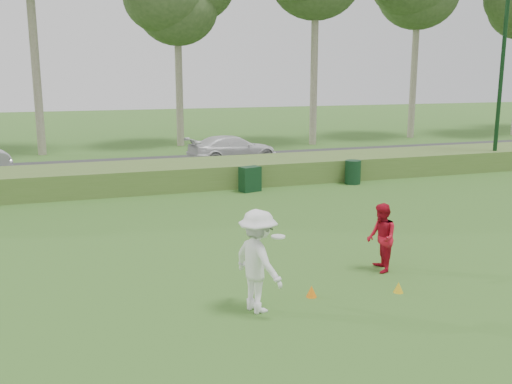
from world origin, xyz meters
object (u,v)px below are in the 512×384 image
object	(u,v)px
trash_bin	(353,172)
lamp_post	(504,46)
player_red	(381,238)
utility_cabinet	(250,179)
player_white	(258,261)
cone_orange	(311,291)
car_right	(233,149)
cone_yellow	(398,287)

from	to	relation	value
trash_bin	lamp_post	bearing A→B (deg)	6.49
player_red	utility_cabinet	distance (m)	9.41
player_white	cone_orange	xyz separation A→B (m)	(1.24, 0.28, -0.87)
car_right	cone_orange	bearing A→B (deg)	160.52
cone_yellow	utility_cabinet	size ratio (longest dim) A/B	0.24
utility_cabinet	cone_yellow	bearing A→B (deg)	-106.97
cone_orange	utility_cabinet	bearing A→B (deg)	78.76
cone_yellow	utility_cabinet	bearing A→B (deg)	88.65
cone_yellow	car_right	distance (m)	17.46
trash_bin	car_right	distance (m)	7.33
cone_yellow	car_right	size ratio (longest dim) A/B	0.05
cone_yellow	cone_orange	bearing A→B (deg)	168.65
player_white	utility_cabinet	world-z (taller)	player_white
cone_orange	lamp_post	bearing A→B (deg)	38.35
player_white	car_right	xyz separation A→B (m)	(4.57, 17.30, -0.27)
cone_yellow	trash_bin	world-z (taller)	trash_bin
car_right	player_white	bearing A→B (deg)	156.80
lamp_post	cone_orange	xyz separation A→B (m)	(-14.26, -11.28, -5.47)
utility_cabinet	car_right	distance (m)	6.83
utility_cabinet	lamp_post	bearing A→B (deg)	-11.09
utility_cabinet	car_right	bearing A→B (deg)	63.58
player_red	cone_yellow	bearing A→B (deg)	1.45
player_red	trash_bin	xyz separation A→B (m)	(4.35, 9.48, -0.31)
cone_orange	car_right	distance (m)	17.35
player_red	car_right	world-z (taller)	player_red
trash_bin	utility_cabinet	bearing A→B (deg)	-178.94
lamp_post	car_right	world-z (taller)	lamp_post
trash_bin	car_right	bearing A→B (deg)	115.35
lamp_post	player_white	distance (m)	19.87
cone_orange	utility_cabinet	world-z (taller)	utility_cabinet
cone_orange	cone_yellow	world-z (taller)	cone_orange
lamp_post	cone_orange	bearing A→B (deg)	-141.65
utility_cabinet	trash_bin	world-z (taller)	trash_bin
utility_cabinet	car_right	xyz separation A→B (m)	(1.28, 6.71, 0.25)
utility_cabinet	player_red	bearing A→B (deg)	-105.21
player_red	utility_cabinet	xyz separation A→B (m)	(-0.07, 9.40, -0.31)
lamp_post	utility_cabinet	xyz separation A→B (m)	(-12.21, -0.97, -5.12)
player_white	utility_cabinet	bearing A→B (deg)	-35.26
player_red	trash_bin	size ratio (longest dim) A/B	1.64
player_red	cone_orange	xyz separation A→B (m)	(-2.12, -0.91, -0.67)
lamp_post	cone_yellow	world-z (taller)	lamp_post
player_white	trash_bin	size ratio (longest dim) A/B	2.05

